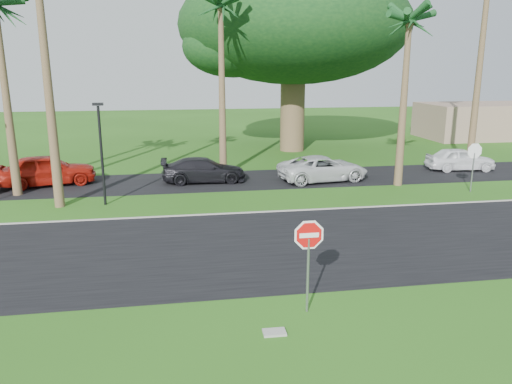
{
  "coord_description": "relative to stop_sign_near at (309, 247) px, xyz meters",
  "views": [
    {
      "loc": [
        -2.72,
        -14.46,
        6.21
      ],
      "look_at": [
        0.09,
        2.71,
        1.8
      ],
      "focal_mm": 35.0,
      "sensor_mm": 36.0,
      "label": 1
    }
  ],
  "objects": [
    {
      "name": "ground",
      "position": [
        -0.5,
        3.0,
        -1.77
      ],
      "size": [
        120.0,
        120.0,
        0.0
      ],
      "primitive_type": "plane",
      "color": "#245114",
      "rests_on": "ground"
    },
    {
      "name": "car_dark",
      "position": [
        -1.73,
        15.36,
        -1.11
      ],
      "size": [
        4.59,
        1.87,
        1.33
      ],
      "primitive_type": "imported",
      "rotation": [
        0.0,
        0.0,
        1.57
      ],
      "color": "black",
      "rests_on": "ground"
    },
    {
      "name": "car_red",
      "position": [
        -9.99,
        15.92,
        -0.94
      ],
      "size": [
        5.23,
        3.09,
        1.67
      ],
      "primitive_type": "imported",
      "rotation": [
        0.0,
        0.0,
        1.81
      ],
      "color": "#A5180D",
      "rests_on": "ground"
    },
    {
      "name": "road",
      "position": [
        -0.5,
        5.0,
        -1.76
      ],
      "size": [
        120.0,
        8.0,
        0.02
      ],
      "primitive_type": "cube",
      "color": "black",
      "rests_on": "ground"
    },
    {
      "name": "curb",
      "position": [
        -0.5,
        9.05,
        -1.74
      ],
      "size": [
        120.0,
        0.12,
        0.06
      ],
      "primitive_type": "cube",
      "color": "gray",
      "rests_on": "ground"
    },
    {
      "name": "stop_sign_near",
      "position": [
        0.0,
        0.0,
        0.0
      ],
      "size": [
        1.05,
        0.07,
        2.62
      ],
      "color": "gray",
      "rests_on": "ground"
    },
    {
      "name": "palm_right_near",
      "position": [
        8.5,
        13.0,
        6.42
      ],
      "size": [
        5.0,
        5.0,
        9.5
      ],
      "color": "brown",
      "rests_on": "ground"
    },
    {
      "name": "parking_strip",
      "position": [
        -0.5,
        15.5,
        -1.76
      ],
      "size": [
        120.0,
        5.0,
        0.02
      ],
      "primitive_type": "cube",
      "color": "black",
      "rests_on": "ground"
    },
    {
      "name": "stop_sign_far",
      "position": [
        11.5,
        11.0,
        0.0
      ],
      "size": [
        1.05,
        0.07,
        2.62
      ],
      "rotation": [
        0.0,
        0.0,
        3.14
      ],
      "color": "gray",
      "rests_on": "ground"
    },
    {
      "name": "canopy_tree",
      "position": [
        5.5,
        25.0,
        7.17
      ],
      "size": [
        16.5,
        16.5,
        13.12
      ],
      "color": "brown",
      "rests_on": "ground"
    },
    {
      "name": "car_pickup",
      "position": [
        13.88,
        16.02,
        -1.09
      ],
      "size": [
        4.18,
        2.02,
        1.38
      ],
      "primitive_type": "imported",
      "rotation": [
        0.0,
        0.0,
        1.47
      ],
      "color": "white",
      "rests_on": "ground"
    },
    {
      "name": "utility_slab",
      "position": [
        -1.05,
        -0.96,
        -1.74
      ],
      "size": [
        0.56,
        0.36,
        0.06
      ],
      "primitive_type": "cube",
      "rotation": [
        0.0,
        0.0,
        -0.02
      ],
      "color": "gray",
      "rests_on": "ground"
    },
    {
      "name": "streetlight_right",
      "position": [
        -6.5,
        11.5,
        0.88
      ],
      "size": [
        0.45,
        0.25,
        4.64
      ],
      "color": "black",
      "rests_on": "ground"
    },
    {
      "name": "palm_center",
      "position": [
        -0.5,
        17.0,
        7.39
      ],
      "size": [
        5.0,
        5.0,
        10.5
      ],
      "color": "brown",
      "rests_on": "ground"
    },
    {
      "name": "car_minivan",
      "position": [
        4.82,
        14.61,
        -1.08
      ],
      "size": [
        5.26,
        2.99,
        1.38
      ],
      "primitive_type": "imported",
      "rotation": [
        0.0,
        0.0,
        1.72
      ],
      "color": "silver",
      "rests_on": "ground"
    },
    {
      "name": "building_far",
      "position": [
        23.5,
        29.0,
        -0.27
      ],
      "size": [
        10.0,
        6.0,
        3.0
      ],
      "primitive_type": "cube",
      "color": "gray",
      "rests_on": "ground"
    }
  ]
}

